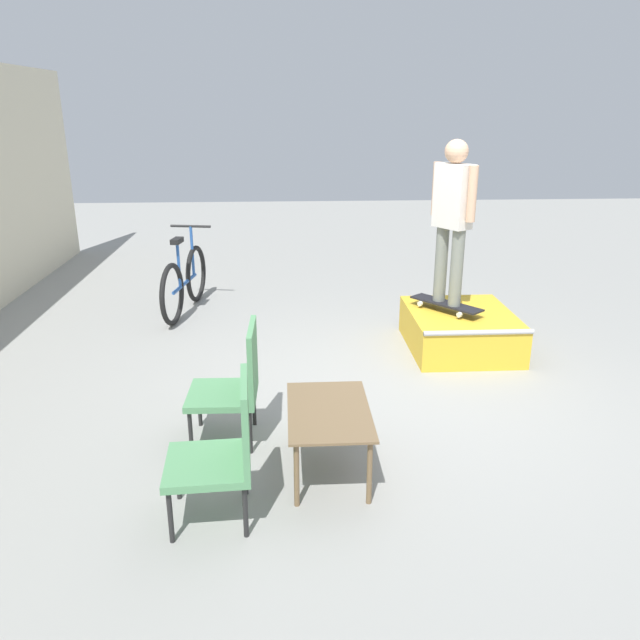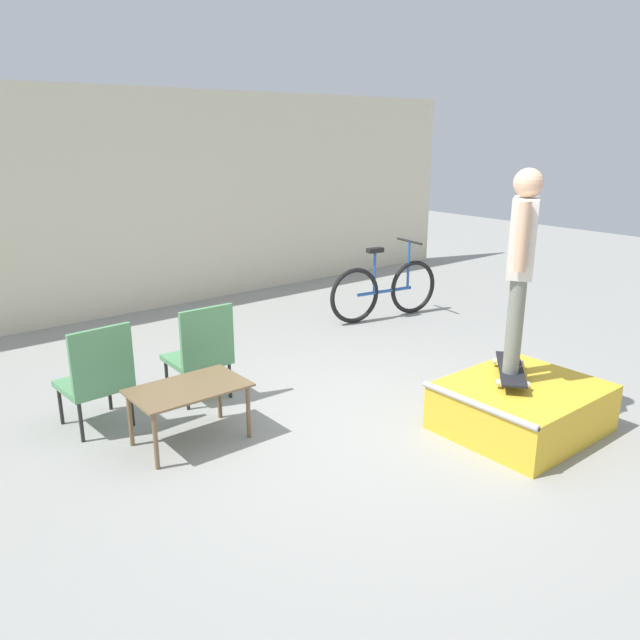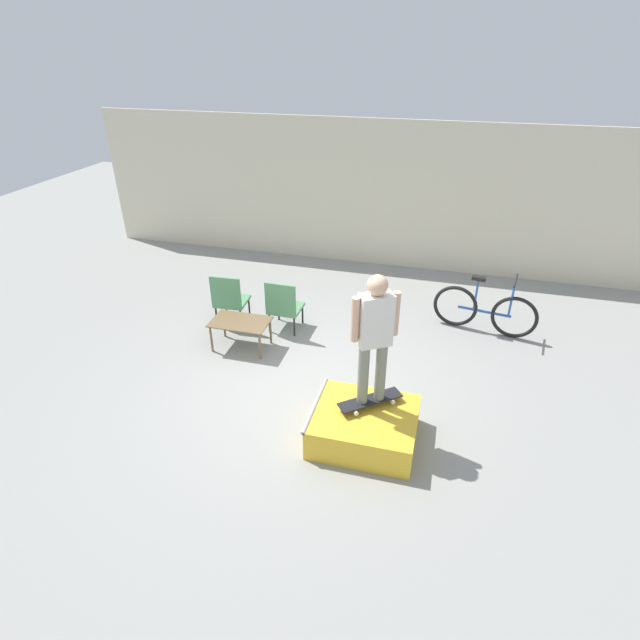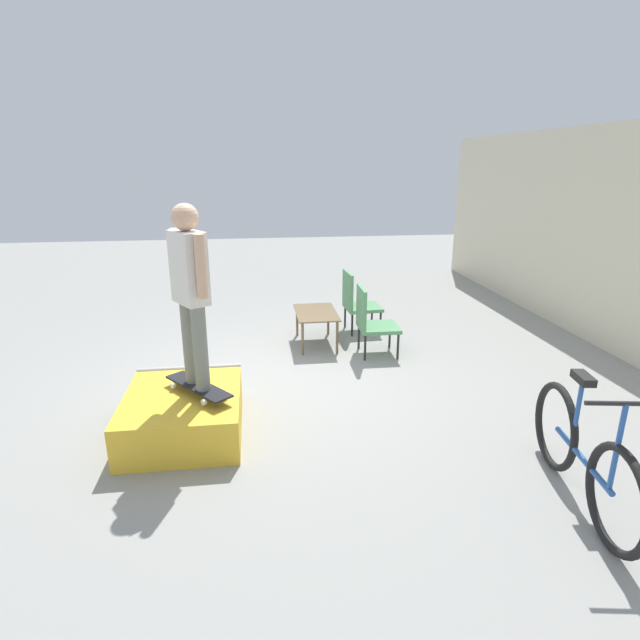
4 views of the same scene
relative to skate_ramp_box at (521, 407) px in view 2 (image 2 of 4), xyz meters
name	(u,v)px [view 2 (image 2 of 4)]	position (x,y,z in m)	size (l,w,h in m)	color
ground_plane	(365,429)	(-1.03, 0.83, -0.20)	(24.00, 24.00, 0.00)	gray
house_wall_back	(129,204)	(-1.03, 5.52, 1.30)	(12.00, 0.06, 3.00)	beige
skate_ramp_box	(521,407)	(0.00, 0.00, 0.00)	(1.28, 1.07, 0.43)	gold
skateboard_on_ramp	(511,369)	(0.03, 0.16, 0.29)	(0.76, 0.67, 0.07)	black
person_skater	(522,255)	(0.03, 0.16, 1.27)	(0.50, 0.37, 1.66)	gray
coffee_table	(189,394)	(-2.28, 1.56, 0.22)	(0.91, 0.57, 0.48)	brown
patio_chair_left	(97,375)	(-2.76, 2.24, 0.28)	(0.55, 0.55, 0.93)	black
patio_chair_right	(201,351)	(-1.79, 2.24, 0.28)	(0.53, 0.53, 0.93)	black
bicycle	(385,290)	(1.44, 3.10, 0.19)	(1.69, 0.52, 1.03)	black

